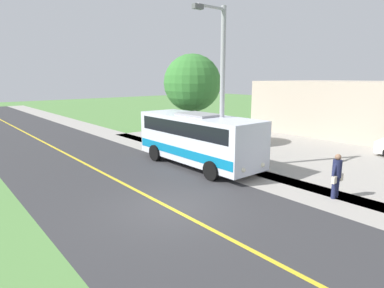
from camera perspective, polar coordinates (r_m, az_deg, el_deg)
ground_plane at (r=11.79m, az=-4.02°, el=-11.18°), size 120.00×120.00×0.00m
road_surface at (r=11.79m, az=-4.02°, el=-11.17°), size 8.00×100.00×0.01m
sidewalk at (r=15.22m, az=12.15°, el=-6.06°), size 2.40×100.00×0.01m
road_centre_line at (r=11.79m, az=-4.02°, el=-11.14°), size 0.16×100.00×0.00m
shuttle_bus_front at (r=16.77m, az=1.10°, el=1.23°), size 2.63×7.50×2.76m
pedestrian_with_bags at (r=13.53m, az=24.21°, el=-4.96°), size 0.72×0.34×1.75m
street_light_pole at (r=15.87m, az=5.10°, el=10.75°), size 1.97×0.24×7.83m
tree_curbside at (r=21.40m, az=0.05°, el=10.69°), size 3.74×3.74×6.08m
commercial_building at (r=29.64m, az=29.96°, el=5.44°), size 10.00×17.34×4.26m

